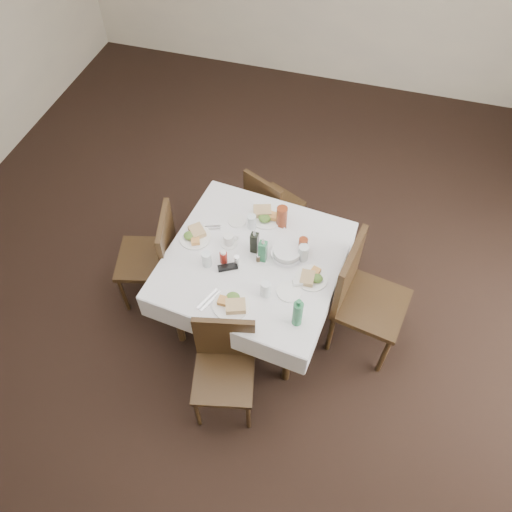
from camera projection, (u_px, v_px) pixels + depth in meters
The scene contains 33 objects.
ground_plane at pixel (241, 302), 4.27m from camera, with size 7.00×7.00×0.00m, color black.
room_shell at pixel (234, 146), 2.91m from camera, with size 6.04×7.04×2.80m.
dining_table at pixel (254, 265), 3.68m from camera, with size 1.36×1.36×0.76m.
chair_north at pixel (270, 204), 4.32m from camera, with size 0.52×0.52×0.83m.
chair_south at pixel (224, 361), 3.40m from camera, with size 0.49×0.49×0.87m.
chair_east at pixel (361, 293), 3.63m from camera, with size 0.57×0.57×1.04m.
chair_west at pixel (156, 253), 3.92m from camera, with size 0.54×0.54×0.94m.
meal_north at pixel (265, 215), 3.83m from camera, with size 0.26×0.26×0.06m.
meal_south at pixel (232, 303), 3.35m from camera, with size 0.26×0.26×0.06m.
meal_east at pixel (312, 277), 3.48m from camera, with size 0.23×0.23×0.05m.
meal_west at pixel (195, 235), 3.71m from camera, with size 0.24×0.24×0.05m.
side_plate_a at pixel (237, 221), 3.82m from camera, with size 0.14×0.14×0.01m.
side_plate_b at pixel (289, 291), 3.42m from camera, with size 0.18×0.18×0.01m.
water_n at pixel (252, 222), 3.74m from camera, with size 0.07×0.07×0.12m.
water_s at pixel (266, 289), 3.37m from camera, with size 0.07×0.07×0.13m.
water_e at pixel (303, 253), 3.55m from camera, with size 0.07×0.07×0.14m.
water_w at pixel (207, 259), 3.52m from camera, with size 0.07×0.07×0.13m.
iced_tea_a at pixel (282, 216), 3.74m from camera, with size 0.08×0.08×0.17m.
iced_tea_b at pixel (303, 246), 3.59m from camera, with size 0.07×0.07×0.14m.
bread_basket at pixel (287, 253), 3.59m from camera, with size 0.23×0.23×0.08m.
oil_cruet_dark at pixel (254, 242), 3.57m from camera, with size 0.05×0.05×0.23m.
oil_cruet_green at pixel (263, 250), 3.52m from camera, with size 0.06×0.06×0.23m.
ketchup_bottle at pixel (224, 257), 3.54m from camera, with size 0.05×0.05×0.12m.
salt_shaker at pixel (237, 260), 3.54m from camera, with size 0.04×0.04×0.09m.
pepper_shaker at pixel (258, 258), 3.56m from camera, with size 0.03×0.03×0.07m.
coffee_mug at pixel (229, 240), 3.66m from camera, with size 0.13×0.13×0.09m.
sunglasses at pixel (228, 267), 3.54m from camera, with size 0.15×0.11×0.03m.
green_bottle at pixel (298, 313), 3.19m from camera, with size 0.07×0.07×0.26m.
sugar_caddy at pixel (299, 283), 3.45m from camera, with size 0.10×0.08×0.04m.
cutlery_n at pixel (283, 221), 3.82m from camera, with size 0.09×0.16×0.01m.
cutlery_s at pixel (209, 300), 3.38m from camera, with size 0.12×0.20×0.01m.
cutlery_e at pixel (302, 286), 3.45m from camera, with size 0.16×0.10×0.01m.
cutlery_w at pixel (209, 228), 3.77m from camera, with size 0.18×0.10×0.01m.
Camera 1 is at (0.76, -2.15, 3.63)m, focal length 35.00 mm.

